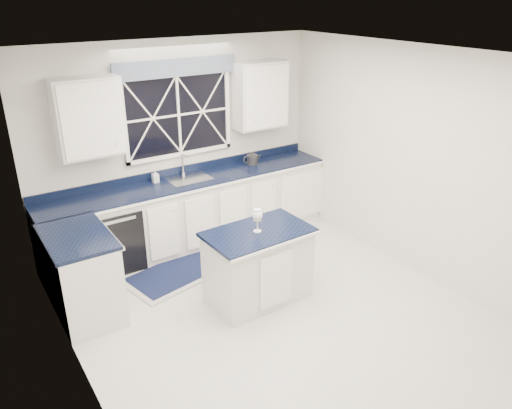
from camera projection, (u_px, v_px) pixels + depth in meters
ground at (276, 313)px, 5.43m from camera, size 4.50×4.50×0.00m
back_wall at (179, 144)px, 6.62m from camera, size 4.00×0.10×2.70m
base_cabinets at (175, 224)px, 6.45m from camera, size 3.99×1.60×0.90m
countertop at (191, 181)px, 6.56m from camera, size 3.98×0.64×0.04m
dishwasher at (113, 236)px, 6.21m from camera, size 0.60×0.58×0.82m
window at (178, 109)px, 6.39m from camera, size 1.65×0.09×1.26m
upper_cabinets at (182, 105)px, 6.27m from camera, size 3.10×0.34×0.90m
faucet at (183, 164)px, 6.64m from camera, size 0.05×0.20×0.30m
island at (258, 265)px, 5.53m from camera, size 1.16×0.72×0.85m
rug at (177, 272)px, 6.19m from camera, size 1.41×1.02×0.02m
kettle at (252, 158)px, 7.10m from camera, size 0.26×0.19×0.19m
wine_glass at (257, 216)px, 5.28m from camera, size 0.11×0.11×0.26m
soap_bottle at (155, 176)px, 6.42m from camera, size 0.08×0.08×0.17m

